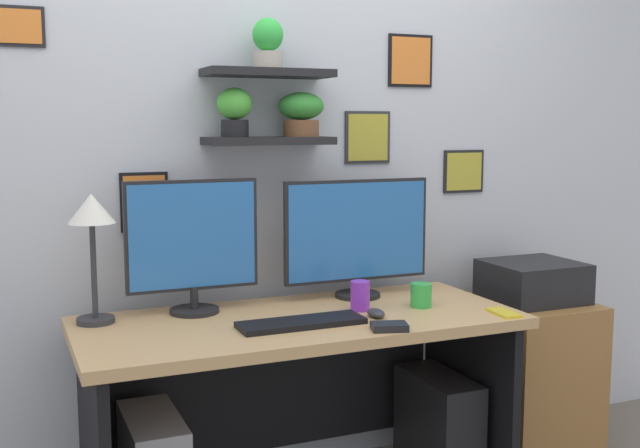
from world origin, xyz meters
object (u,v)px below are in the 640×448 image
Objects in this scene: computer_tower_right at (438,432)px; desk at (295,370)px; monitor_left at (193,243)px; monitor_right at (357,235)px; scissors_tray at (389,327)px; printer at (533,281)px; drawer_cabinet at (529,377)px; keyboard at (301,323)px; coffee_mug at (421,295)px; computer_mouse at (376,313)px; cell_phone at (504,313)px; desk_lamp at (92,224)px; water_cup at (360,296)px.

desk is at bearing 173.70° from computer_tower_right.
monitor_right is (0.66, 0.00, -0.01)m from monitor_left.
scissors_tray is 1.00m from printer.
drawer_cabinet is (0.79, -0.09, -0.66)m from monitor_right.
monitor_left is 0.51m from keyboard.
coffee_mug is 0.67m from printer.
monitor_right is 6.80× the size of coffee_mug.
computer_mouse is (0.25, -0.16, 0.23)m from desk.
cell_phone is (0.70, -0.30, 0.22)m from desk.
desk_lamp reaches higher than water_cup.
keyboard is at bearing -170.79° from computer_tower_right.
monitor_left is 4.43× the size of water_cup.
cell_phone is 1.56× the size of coffee_mug.
desk_lamp is 4.10× the size of water_cup.
drawer_cabinet is 1.48× the size of computer_tower_right.
water_cup reaches higher than keyboard.
drawer_cabinet is (1.12, 0.07, -0.20)m from desk.
water_cup is (-0.01, 0.11, 0.04)m from computer_mouse.
desk_lamp is 1.49m from cell_phone.
computer_mouse is at bearing -165.13° from drawer_cabinet.
computer_tower_right is at bearing 9.21° from keyboard.
monitor_right is 1.39× the size of keyboard.
keyboard is at bearing 145.84° from scissors_tray.
monitor_left is 0.78m from scissors_tray.
computer_tower_right is at bearing 16.46° from computer_mouse.
coffee_mug is at bearing 17.76° from computer_mouse.
cell_phone is 0.21× the size of drawer_cabinet.
monitor_left is 1.28× the size of printer.
printer is at bearing -6.72° from monitor_right.
desk_lamp is 0.66× the size of drawer_cabinet.
desk is 0.79m from cell_phone.
keyboard is at bearing -25.82° from desk_lamp.
coffee_mug is 0.82× the size of water_cup.
monitor_right reaches higher than coffee_mug.
cell_phone is at bearing -17.59° from computer_mouse.
computer_mouse is (0.29, 0.00, 0.01)m from keyboard.
desk_lamp is 1.22m from coffee_mug.
printer is at bearing 14.87° from computer_mouse.
desk_lamp is 1.19× the size of printer.
desk_lamp is 1.55m from computer_tower_right.
keyboard is 4.89× the size of coffee_mug.
coffee_mug reaches higher than scissors_tray.
desk reaches higher than drawer_cabinet.
computer_mouse is at bearing -103.99° from monitor_right.
monitor_right reaches higher than computer_tower_right.
scissors_tray is (-0.49, -0.03, 0.01)m from cell_phone.
desk is 0.66m from computer_tower_right.
scissors_tray is (-0.27, -0.25, -0.03)m from coffee_mug.
monitor_right reaches higher than desk.
drawer_cabinet is (1.46, -0.09, -0.67)m from monitor_left.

